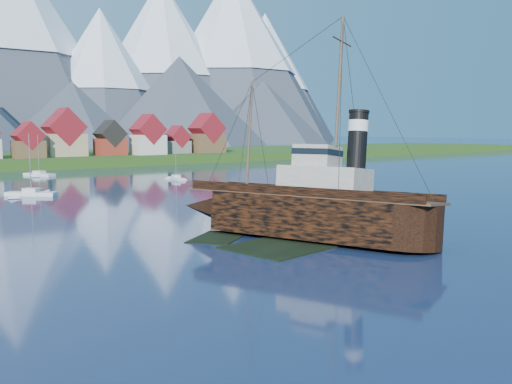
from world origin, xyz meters
TOP-DOWN VIEW (x-y plane):
  - ground at (0.00, 0.00)m, footprint 1400.00×1400.00m
  - shoal at (1.78, 2.15)m, footprint 31.71×21.24m
  - seawall at (0.00, 132.00)m, footprint 600.00×2.50m
  - tugboat_wreck at (-0.83, 1.03)m, footprint 7.83×33.74m
  - sailboat_c at (-13.18, 62.99)m, footprint 8.61×8.26m
  - sailboat_d at (26.04, 76.31)m, footprint 3.12×7.91m
  - sailboat_e at (2.83, 109.80)m, footprint 6.25×10.25m

SIDE VIEW (x-z plane):
  - shoal at x=1.78m, z-range -0.92..0.22m
  - ground at x=0.00m, z-range 0.00..0.00m
  - seawall at x=0.00m, z-range -1.00..1.00m
  - sailboat_d at x=26.04m, z-range -5.02..5.50m
  - sailboat_e at x=2.83m, z-range -5.58..6.09m
  - sailboat_c at x=-13.18m, z-range -5.87..6.43m
  - tugboat_wreck at x=-0.83m, z-range -10.03..16.71m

